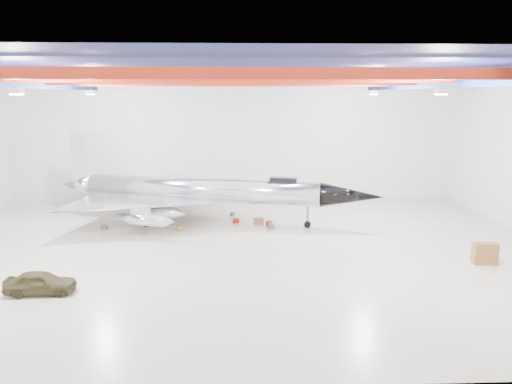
{
  "coord_description": "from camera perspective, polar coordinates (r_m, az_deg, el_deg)",
  "views": [
    {
      "loc": [
        0.21,
        -29.96,
        9.54
      ],
      "look_at": [
        1.43,
        2.0,
        3.28
      ],
      "focal_mm": 35.0,
      "sensor_mm": 36.0,
      "label": 1
    }
  ],
  "objects": [
    {
      "name": "ceiling",
      "position": [
        29.99,
        -2.67,
        13.85
      ],
      "size": [
        40.0,
        40.0,
        0.0
      ],
      "primitive_type": "plane",
      "rotation": [
        3.14,
        0.0,
        0.0
      ],
      "color": "#0A0F38",
      "rests_on": "wall_back"
    },
    {
      "name": "ceiling_structure",
      "position": [
        29.97,
        -2.65,
        12.56
      ],
      "size": [
        39.5,
        29.5,
        1.08
      ],
      "color": "maroon",
      "rests_on": "ceiling"
    },
    {
      "name": "tool_chest",
      "position": [
        36.74,
        1.49,
        -3.66
      ],
      "size": [
        0.58,
        0.58,
        0.4
      ],
      "primitive_type": "cylinder",
      "rotation": [
        0.0,
        0.0,
        -0.41
      ],
      "color": "maroon",
      "rests_on": "floor"
    },
    {
      "name": "parts_bin",
      "position": [
        37.38,
        0.31,
        -3.36
      ],
      "size": [
        0.75,
        0.66,
        0.45
      ],
      "primitive_type": "cube",
      "rotation": [
        0.0,
        0.0,
        0.27
      ],
      "color": "olive",
      "rests_on": "floor"
    },
    {
      "name": "toolbox_red",
      "position": [
        37.83,
        -2.28,
        -3.28
      ],
      "size": [
        0.51,
        0.43,
        0.33
      ],
      "primitive_type": "cube",
      "rotation": [
        0.0,
        0.0,
        -0.1
      ],
      "color": "maroon",
      "rests_on": "floor"
    },
    {
      "name": "jet_aircraft",
      "position": [
        37.76,
        -6.33,
        -0.14
      ],
      "size": [
        24.68,
        17.35,
        6.83
      ],
      "rotation": [
        0.0,
        0.0,
        -0.25
      ],
      "color": "silver",
      "rests_on": "floor"
    },
    {
      "name": "wall_back",
      "position": [
        45.14,
        -2.46,
        5.93
      ],
      "size": [
        40.0,
        0.0,
        40.0
      ],
      "primitive_type": "plane",
      "rotation": [
        1.57,
        0.0,
        0.0
      ],
      "color": "silver",
      "rests_on": "floor"
    },
    {
      "name": "engine_drum",
      "position": [
        36.05,
        1.76,
        -3.94
      ],
      "size": [
        0.59,
        0.59,
        0.42
      ],
      "primitive_type": "cylinder",
      "rotation": [
        0.0,
        0.0,
        0.33
      ],
      "color": "#59595B",
      "rests_on": "floor"
    },
    {
      "name": "spares_box",
      "position": [
        39.99,
        -2.7,
        -2.51
      ],
      "size": [
        0.43,
        0.43,
        0.31
      ],
      "primitive_type": "cylinder",
      "rotation": [
        0.0,
        0.0,
        -0.29
      ],
      "color": "#59595B",
      "rests_on": "floor"
    },
    {
      "name": "crate_ply",
      "position": [
        36.03,
        -8.62,
        -4.12
      ],
      "size": [
        0.59,
        0.52,
        0.35
      ],
      "primitive_type": "cube",
      "rotation": [
        0.0,
        0.0,
        0.28
      ],
      "color": "olive",
      "rests_on": "floor"
    },
    {
      "name": "crate_small",
      "position": [
        37.66,
        -16.96,
        -3.86
      ],
      "size": [
        0.45,
        0.37,
        0.3
      ],
      "primitive_type": "cube",
      "rotation": [
        0.0,
        0.0,
        -0.08
      ],
      "color": "#59595B",
      "rests_on": "floor"
    },
    {
      "name": "desk",
      "position": [
        31.55,
        24.69,
        -6.41
      ],
      "size": [
        1.38,
        0.76,
        1.22
      ],
      "primitive_type": "cube",
      "rotation": [
        0.0,
        0.0,
        -0.07
      ],
      "color": "brown",
      "rests_on": "floor"
    },
    {
      "name": "floor",
      "position": [
        31.44,
        -2.48,
        -6.6
      ],
      "size": [
        40.0,
        40.0,
        0.0
      ],
      "primitive_type": "plane",
      "color": "beige",
      "rests_on": "ground"
    },
    {
      "name": "jeep",
      "position": [
        26.76,
        -23.42,
        -9.47
      ],
      "size": [
        3.39,
        1.49,
        1.14
      ],
      "primitive_type": "imported",
      "rotation": [
        0.0,
        0.0,
        1.61
      ],
      "color": "#3E391F",
      "rests_on": "floor"
    }
  ]
}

